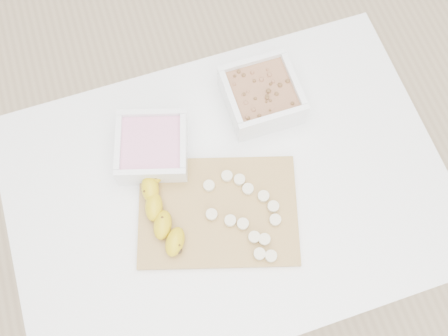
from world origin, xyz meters
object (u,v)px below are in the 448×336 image
object	(u,v)px
table	(228,200)
cutting_board	(218,211)
bowl_yogurt	(152,147)
bowl_granola	(262,95)
banana	(161,208)

from	to	relation	value
table	cutting_board	size ratio (longest dim) A/B	2.82
table	bowl_yogurt	distance (m)	0.24
table	bowl_granola	distance (m)	0.27
bowl_yogurt	bowl_granola	xyz separation A→B (m)	(0.28, 0.05, 0.00)
table	bowl_yogurt	world-z (taller)	bowl_yogurt
table	bowl_granola	size ratio (longest dim) A/B	5.88
bowl_granola	banana	size ratio (longest dim) A/B	0.75
cutting_board	bowl_granola	bearing A→B (deg)	51.32
cutting_board	table	bearing A→B (deg)	49.47
table	banana	size ratio (longest dim) A/B	4.42
bowl_yogurt	bowl_granola	distance (m)	0.29
bowl_yogurt	cutting_board	size ratio (longest dim) A/B	0.56
table	cutting_board	distance (m)	0.12
bowl_yogurt	banana	world-z (taller)	bowl_yogurt
table	cutting_board	world-z (taller)	cutting_board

